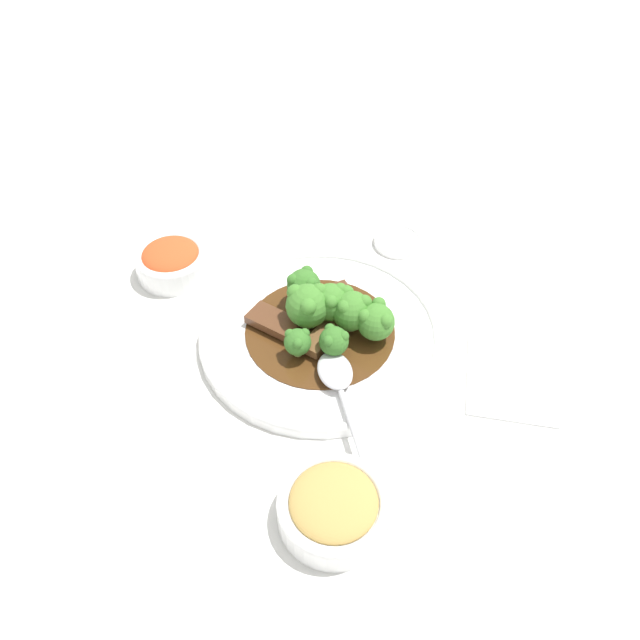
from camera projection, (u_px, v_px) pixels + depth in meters
ground_plane at (320, 338)px, 0.80m from camera, size 4.00×4.00×0.00m
main_plate at (320, 333)px, 0.80m from camera, size 0.31×0.31×0.02m
beef_strip_0 at (320, 338)px, 0.77m from camera, size 0.06×0.05×0.01m
beef_strip_1 at (274, 321)px, 0.79m from camera, size 0.07×0.07×0.01m
beef_strip_2 at (327, 296)px, 0.82m from camera, size 0.06×0.07×0.01m
broccoli_floret_0 at (330, 301)px, 0.77m from camera, size 0.05×0.05×0.06m
broccoli_floret_1 at (304, 285)px, 0.80m from camera, size 0.04×0.04×0.05m
broccoli_floret_2 at (351, 308)px, 0.77m from camera, size 0.05×0.05×0.05m
broccoli_floret_3 at (298, 342)px, 0.74m from camera, size 0.03×0.03×0.04m
broccoli_floret_4 at (376, 321)px, 0.76m from camera, size 0.05×0.05×0.05m
broccoli_floret_5 at (334, 341)px, 0.74m from camera, size 0.04×0.04×0.04m
broccoli_floret_6 at (308, 305)px, 0.77m from camera, size 0.06×0.06×0.06m
serving_spoon at (340, 386)px, 0.72m from camera, size 0.23×0.06×0.01m
side_bowl_kimchi at (172, 261)px, 0.87m from camera, size 0.10×0.10×0.05m
side_bowl_appetizer at (334, 507)px, 0.62m from camera, size 0.11×0.11×0.04m
sauce_dish at (398, 241)px, 0.93m from camera, size 0.07×0.07×0.01m
paper_napkin at (511, 374)px, 0.76m from camera, size 0.16×0.14×0.01m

